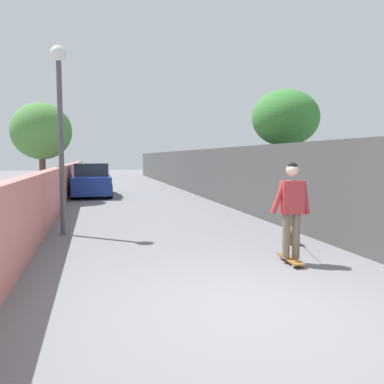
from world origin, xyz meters
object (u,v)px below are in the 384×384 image
(tree_left_near, at_px, (41,132))
(dog, at_px, (291,231))
(tree_right_mid, at_px, (285,120))
(person_skateboarder, at_px, (292,203))
(lamp_post, at_px, (60,107))
(car_near, at_px, (92,181))
(skateboard, at_px, (291,259))

(tree_left_near, bearing_deg, dog, -148.15)
(tree_right_mid, relative_size, dog, 2.35)
(tree_left_near, height_order, tree_right_mid, tree_left_near)
(tree_right_mid, bearing_deg, dog, 154.98)
(tree_left_near, bearing_deg, person_skateboarder, -154.44)
(lamp_post, distance_m, person_skateboarder, 5.71)
(car_near, bearing_deg, tree_right_mid, -140.81)
(tree_left_near, distance_m, person_skateboarder, 12.50)
(car_near, bearing_deg, person_skateboarder, -165.50)
(tree_right_mid, xyz_separation_m, car_near, (7.52, 6.13, -2.31))
(lamp_post, height_order, skateboard, lamp_post)
(lamp_post, distance_m, car_near, 9.88)
(tree_right_mid, xyz_separation_m, person_skateboarder, (-5.66, 2.72, -1.98))
(skateboard, relative_size, person_skateboarder, 0.49)
(lamp_post, bearing_deg, person_skateboarder, -131.75)
(lamp_post, xyz_separation_m, car_near, (9.60, -0.60, -2.26))
(dog, distance_m, car_near, 12.50)
(lamp_post, bearing_deg, skateboard, -131.75)
(dog, bearing_deg, skateboard, 152.31)
(person_skateboarder, bearing_deg, dog, -27.69)
(tree_right_mid, height_order, person_skateboarder, tree_right_mid)
(tree_right_mid, distance_m, car_near, 9.97)
(tree_right_mid, height_order, dog, tree_right_mid)
(skateboard, bearing_deg, tree_left_near, 25.56)
(tree_left_near, relative_size, tree_right_mid, 1.01)
(tree_left_near, distance_m, skateboard, 12.68)
(person_skateboarder, relative_size, dog, 0.98)
(tree_left_near, bearing_deg, car_near, -43.72)
(lamp_post, xyz_separation_m, skateboard, (-3.58, -4.01, -2.91))
(tree_right_mid, relative_size, car_near, 0.93)
(tree_right_mid, relative_size, person_skateboarder, 2.41)
(skateboard, bearing_deg, tree_right_mid, -25.69)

